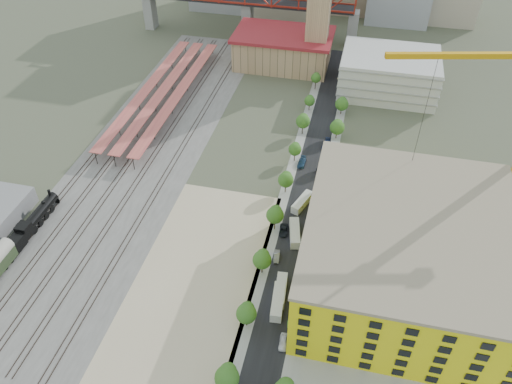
% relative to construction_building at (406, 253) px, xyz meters
% --- Properties ---
extents(ground, '(400.00, 400.00, 0.00)m').
position_rel_construction_building_xyz_m(ground, '(-42.00, 20.00, -9.41)').
color(ground, '#474C38').
rests_on(ground, ground).
extents(ballast_strip, '(36.00, 165.00, 0.06)m').
position_rel_construction_building_xyz_m(ballast_strip, '(-78.00, 37.50, -9.38)').
color(ballast_strip, '#605E59').
rests_on(ballast_strip, ground).
extents(dirt_lot, '(28.00, 67.00, 0.06)m').
position_rel_construction_building_xyz_m(dirt_lot, '(-46.00, -11.50, -9.38)').
color(dirt_lot, tan).
rests_on(dirt_lot, ground).
extents(street_asphalt, '(12.00, 170.00, 0.06)m').
position_rel_construction_building_xyz_m(street_asphalt, '(-26.00, 35.00, -9.38)').
color(street_asphalt, black).
rests_on(street_asphalt, ground).
extents(sidewalk_west, '(3.00, 170.00, 0.04)m').
position_rel_construction_building_xyz_m(sidewalk_west, '(-31.50, 35.00, -9.39)').
color(sidewalk_west, gray).
rests_on(sidewalk_west, ground).
extents(sidewalk_east, '(3.00, 170.00, 0.04)m').
position_rel_construction_building_xyz_m(sidewalk_east, '(-20.50, 35.00, -9.39)').
color(sidewalk_east, gray).
rests_on(sidewalk_east, ground).
extents(construction_pad, '(50.00, 90.00, 0.06)m').
position_rel_construction_building_xyz_m(construction_pad, '(3.00, 0.00, -9.38)').
color(construction_pad, gray).
rests_on(construction_pad, ground).
extents(rail_tracks, '(26.56, 160.00, 0.18)m').
position_rel_construction_building_xyz_m(rail_tracks, '(-79.80, 37.50, -9.26)').
color(rail_tracks, '#382B23').
rests_on(rail_tracks, ground).
extents(platform_canopies, '(16.00, 80.00, 4.12)m').
position_rel_construction_building_xyz_m(platform_canopies, '(-83.00, 65.00, -5.42)').
color(platform_canopies, '#DB6A54').
rests_on(platform_canopies, ground).
extents(station_hall, '(38.00, 24.00, 13.10)m').
position_rel_construction_building_xyz_m(station_hall, '(-47.00, 102.00, -2.74)').
color(station_hall, tan).
rests_on(station_hall, ground).
extents(parking_garage, '(34.00, 26.00, 14.00)m').
position_rel_construction_building_xyz_m(parking_garage, '(-6.00, 90.00, -2.41)').
color(parking_garage, silver).
rests_on(parking_garage, ground).
extents(construction_building, '(44.60, 50.60, 18.80)m').
position_rel_construction_building_xyz_m(construction_building, '(0.00, 0.00, 0.00)').
color(construction_building, yellow).
rests_on(construction_building, ground).
extents(street_trees, '(15.40, 124.40, 8.00)m').
position_rel_construction_building_xyz_m(street_trees, '(-26.00, 25.00, -9.41)').
color(street_trees, '#27611D').
rests_on(street_trees, ground).
extents(distant_hills, '(647.00, 264.00, 227.00)m').
position_rel_construction_building_xyz_m(distant_hills, '(3.28, 280.00, -88.95)').
color(distant_hills, '#4C6B59').
rests_on(distant_hills, ground).
extents(locomotive, '(3.08, 23.77, 5.94)m').
position_rel_construction_building_xyz_m(locomotive, '(-92.00, -3.97, -7.19)').
color(locomotive, black).
rests_on(locomotive, ground).
extents(site_trailer_a, '(3.26, 9.60, 2.58)m').
position_rel_construction_building_xyz_m(site_trailer_a, '(-26.00, -13.41, -8.12)').
color(site_trailer_a, silver).
rests_on(site_trailer_a, ground).
extents(site_trailer_b, '(3.07, 8.99, 2.42)m').
position_rel_construction_building_xyz_m(site_trailer_b, '(-26.00, -10.13, -8.20)').
color(site_trailer_b, silver).
rests_on(site_trailer_b, ground).
extents(site_trailer_c, '(4.25, 9.44, 2.50)m').
position_rel_construction_building_xyz_m(site_trailer_c, '(-26.00, 8.47, -8.16)').
color(site_trailer_c, silver).
rests_on(site_trailer_c, ground).
extents(site_trailer_d, '(5.05, 8.90, 2.36)m').
position_rel_construction_building_xyz_m(site_trailer_d, '(-26.00, 20.55, -8.23)').
color(site_trailer_d, silver).
rests_on(site_trailer_d, ground).
extents(car_1, '(1.88, 4.14, 1.32)m').
position_rel_construction_building_xyz_m(car_1, '(-29.00, 0.21, -8.75)').
color(car_1, gray).
rests_on(car_1, ground).
extents(car_2, '(2.61, 4.87, 1.30)m').
position_rel_construction_building_xyz_m(car_2, '(-29.00, 9.37, -8.76)').
color(car_2, black).
rests_on(car_2, ground).
extents(car_3, '(2.29, 5.26, 1.51)m').
position_rel_construction_building_xyz_m(car_3, '(-29.00, 38.82, -8.66)').
color(car_3, navy).
rests_on(car_3, ground).
extents(car_4, '(1.94, 4.31, 1.44)m').
position_rel_construction_building_xyz_m(car_4, '(-23.00, -22.73, -8.69)').
color(car_4, white).
rests_on(car_4, ground).
extents(car_5, '(1.65, 4.50, 1.47)m').
position_rel_construction_building_xyz_m(car_5, '(-23.00, 15.54, -8.67)').
color(car_5, '#9C9CA1').
rests_on(car_5, ground).
extents(car_6, '(2.82, 5.09, 1.35)m').
position_rel_construction_building_xyz_m(car_6, '(-23.00, 34.64, -8.74)').
color(car_6, black).
rests_on(car_6, ground).
extents(car_7, '(2.77, 5.67, 1.59)m').
position_rel_construction_building_xyz_m(car_7, '(-23.00, 49.83, -8.62)').
color(car_7, navy).
rests_on(car_7, ground).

